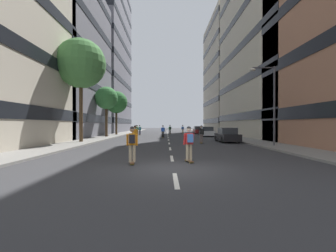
{
  "coord_description": "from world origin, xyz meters",
  "views": [
    {
      "loc": [
        -0.34,
        -9.7,
        1.87
      ],
      "look_at": [
        0.0,
        24.93,
        1.64
      ],
      "focal_mm": 24.69,
      "sensor_mm": 36.0,
      "label": 1
    }
  ],
  "objects_px": {
    "skater_6": "(163,131)",
    "skater_8": "(136,129)",
    "street_tree_far": "(116,102)",
    "skater_0": "(170,129)",
    "skater_2": "(201,133)",
    "street_tree_mid": "(81,64)",
    "skater_9": "(183,129)",
    "streetlamp_right": "(270,97)",
    "skater_1": "(140,129)",
    "parked_car_far": "(198,130)",
    "street_tree_near": "(106,98)",
    "skater_3": "(189,142)",
    "skater_5": "(135,134)",
    "skater_7": "(132,143)",
    "skater_4": "(137,130)",
    "parked_car_near": "(207,132)",
    "parked_car_mid": "(227,135)"
  },
  "relations": [
    {
      "from": "skater_6",
      "to": "skater_8",
      "type": "xyz_separation_m",
      "value": [
        -5.53,
        13.77,
        0.03
      ]
    },
    {
      "from": "street_tree_far",
      "to": "skater_6",
      "type": "xyz_separation_m",
      "value": [
        8.17,
        -7.51,
        -4.71
      ]
    },
    {
      "from": "skater_0",
      "to": "skater_6",
      "type": "xyz_separation_m",
      "value": [
        -1.23,
        -12.4,
        -0.03
      ]
    },
    {
      "from": "skater_2",
      "to": "skater_0",
      "type": "bearing_deg",
      "value": 96.93
    },
    {
      "from": "street_tree_mid",
      "to": "skater_9",
      "type": "distance_m",
      "value": 27.85
    },
    {
      "from": "skater_6",
      "to": "streetlamp_right",
      "type": "bearing_deg",
      "value": -56.63
    },
    {
      "from": "street_tree_mid",
      "to": "skater_1",
      "type": "bearing_deg",
      "value": 77.17
    },
    {
      "from": "parked_car_far",
      "to": "street_tree_near",
      "type": "bearing_deg",
      "value": -140.14
    },
    {
      "from": "skater_3",
      "to": "skater_8",
      "type": "distance_m",
      "value": 35.64
    },
    {
      "from": "street_tree_near",
      "to": "street_tree_far",
      "type": "height_order",
      "value": "street_tree_far"
    },
    {
      "from": "skater_5",
      "to": "skater_7",
      "type": "bearing_deg",
      "value": -83.14
    },
    {
      "from": "skater_2",
      "to": "skater_5",
      "type": "xyz_separation_m",
      "value": [
        -6.38,
        -1.34,
        0.0
      ]
    },
    {
      "from": "street_tree_mid",
      "to": "skater_4",
      "type": "bearing_deg",
      "value": 76.77
    },
    {
      "from": "parked_car_far",
      "to": "skater_1",
      "type": "height_order",
      "value": "skater_1"
    },
    {
      "from": "parked_car_near",
      "to": "parked_car_far",
      "type": "xyz_separation_m",
      "value": [
        0.0,
        9.55,
        0.0
      ]
    },
    {
      "from": "skater_9",
      "to": "skater_4",
      "type": "bearing_deg",
      "value": -135.16
    },
    {
      "from": "skater_5",
      "to": "skater_7",
      "type": "xyz_separation_m",
      "value": [
        1.27,
        -10.59,
        0.03
      ]
    },
    {
      "from": "skater_4",
      "to": "street_tree_near",
      "type": "bearing_deg",
      "value": -122.35
    },
    {
      "from": "skater_1",
      "to": "skater_3",
      "type": "xyz_separation_m",
      "value": [
        5.76,
        -29.44,
        0.0
      ]
    },
    {
      "from": "parked_car_near",
      "to": "skater_9",
      "type": "distance_m",
      "value": 11.53
    },
    {
      "from": "street_tree_mid",
      "to": "skater_9",
      "type": "relative_size",
      "value": 5.82
    },
    {
      "from": "skater_0",
      "to": "skater_6",
      "type": "bearing_deg",
      "value": -95.66
    },
    {
      "from": "skater_8",
      "to": "skater_6",
      "type": "bearing_deg",
      "value": -68.12
    },
    {
      "from": "parked_car_mid",
      "to": "skater_6",
      "type": "height_order",
      "value": "skater_6"
    },
    {
      "from": "skater_8",
      "to": "parked_car_near",
      "type": "bearing_deg",
      "value": -38.49
    },
    {
      "from": "skater_5",
      "to": "skater_6",
      "type": "distance_m",
      "value": 11.32
    },
    {
      "from": "skater_0",
      "to": "skater_5",
      "type": "height_order",
      "value": "same"
    },
    {
      "from": "parked_car_far",
      "to": "skater_5",
      "type": "bearing_deg",
      "value": -110.96
    },
    {
      "from": "streetlamp_right",
      "to": "skater_6",
      "type": "bearing_deg",
      "value": 123.37
    },
    {
      "from": "skater_7",
      "to": "skater_6",
      "type": "bearing_deg",
      "value": 86.86
    },
    {
      "from": "street_tree_far",
      "to": "streetlamp_right",
      "type": "distance_m",
      "value": 27.24
    },
    {
      "from": "street_tree_mid",
      "to": "skater_9",
      "type": "xyz_separation_m",
      "value": [
        12.06,
        24.12,
        -6.98
      ]
    },
    {
      "from": "skater_5",
      "to": "skater_3",
      "type": "bearing_deg",
      "value": -68.36
    },
    {
      "from": "skater_3",
      "to": "skater_5",
      "type": "xyz_separation_m",
      "value": [
        -4.01,
        10.11,
        -0.03
      ]
    },
    {
      "from": "parked_car_mid",
      "to": "skater_9",
      "type": "distance_m",
      "value": 23.28
    },
    {
      "from": "skater_0",
      "to": "skater_7",
      "type": "relative_size",
      "value": 1.0
    },
    {
      "from": "skater_5",
      "to": "skater_8",
      "type": "bearing_deg",
      "value": 97.05
    },
    {
      "from": "skater_6",
      "to": "skater_7",
      "type": "relative_size",
      "value": 1.0
    },
    {
      "from": "parked_car_near",
      "to": "skater_3",
      "type": "distance_m",
      "value": 25.61
    },
    {
      "from": "street_tree_far",
      "to": "skater_5",
      "type": "bearing_deg",
      "value": -72.91
    },
    {
      "from": "skater_5",
      "to": "street_tree_mid",
      "type": "bearing_deg",
      "value": 161.35
    },
    {
      "from": "parked_car_mid",
      "to": "skater_5",
      "type": "relative_size",
      "value": 2.47
    },
    {
      "from": "parked_car_mid",
      "to": "skater_0",
      "type": "distance_m",
      "value": 21.26
    },
    {
      "from": "skater_8",
      "to": "parked_car_far",
      "type": "bearing_deg",
      "value": -1.62
    },
    {
      "from": "skater_5",
      "to": "skater_7",
      "type": "height_order",
      "value": "same"
    },
    {
      "from": "skater_0",
      "to": "skater_1",
      "type": "height_order",
      "value": "same"
    },
    {
      "from": "skater_6",
      "to": "street_tree_mid",
      "type": "bearing_deg",
      "value": -131.84
    },
    {
      "from": "street_tree_far",
      "to": "skater_8",
      "type": "bearing_deg",
      "value": 67.17
    },
    {
      "from": "street_tree_far",
      "to": "skater_2",
      "type": "relative_size",
      "value": 4.21
    },
    {
      "from": "streetlamp_right",
      "to": "skater_9",
      "type": "bearing_deg",
      "value": 100.05
    }
  ]
}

